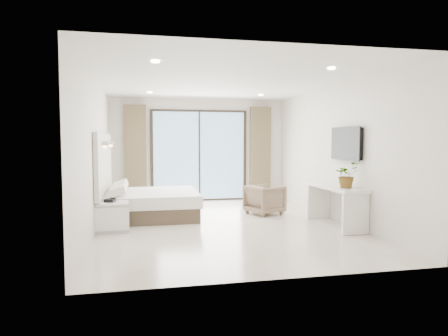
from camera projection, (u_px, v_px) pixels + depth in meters
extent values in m
plane|color=beige|center=(222.00, 224.00, 7.64)|extent=(6.20, 6.20, 0.00)
cube|color=silver|center=(199.00, 150.00, 10.58)|extent=(4.60, 0.02, 2.70)
cube|color=silver|center=(277.00, 163.00, 4.52)|extent=(4.60, 0.02, 2.70)
cube|color=silver|center=(96.00, 155.00, 7.08)|extent=(0.02, 6.20, 2.70)
cube|color=silver|center=(334.00, 153.00, 8.02)|extent=(0.02, 6.20, 2.70)
cube|color=white|center=(222.00, 82.00, 7.45)|extent=(4.60, 6.20, 0.02)
cube|color=beige|center=(104.00, 163.00, 8.10)|extent=(0.08, 3.00, 1.20)
cube|color=black|center=(347.00, 144.00, 7.42)|extent=(0.06, 1.00, 0.58)
cube|color=black|center=(345.00, 144.00, 7.41)|extent=(0.02, 1.04, 0.62)
cube|color=black|center=(199.00, 156.00, 10.56)|extent=(2.56, 0.04, 2.42)
cube|color=#7FA7CB|center=(199.00, 156.00, 10.53)|extent=(2.40, 0.01, 2.30)
cube|color=brown|center=(135.00, 154.00, 10.11)|extent=(0.55, 0.14, 2.50)
cube|color=brown|center=(260.00, 154.00, 10.78)|extent=(0.55, 0.14, 2.50)
cylinder|color=white|center=(155.00, 62.00, 5.43)|extent=(0.12, 0.12, 0.02)
cylinder|color=white|center=(331.00, 69.00, 5.96)|extent=(0.12, 0.12, 0.02)
cylinder|color=white|center=(150.00, 93.00, 8.95)|extent=(0.12, 0.12, 0.02)
cylinder|color=white|center=(261.00, 95.00, 9.48)|extent=(0.12, 0.12, 0.02)
cube|color=brown|center=(151.00, 210.00, 8.36)|extent=(1.85, 1.76, 0.30)
cube|color=white|center=(151.00, 197.00, 8.34)|extent=(1.93, 1.84, 0.24)
cube|color=white|center=(118.00, 193.00, 7.61)|extent=(0.28, 0.37, 0.14)
cube|color=white|center=(119.00, 190.00, 8.00)|extent=(0.28, 0.37, 0.14)
cube|color=white|center=(120.00, 188.00, 8.40)|extent=(0.28, 0.37, 0.14)
cube|color=white|center=(121.00, 186.00, 8.79)|extent=(0.28, 0.37, 0.14)
cube|color=white|center=(112.00, 204.00, 7.03)|extent=(0.59, 0.49, 0.05)
cube|color=white|center=(113.00, 230.00, 7.06)|extent=(0.59, 0.49, 0.05)
cube|color=white|center=(112.00, 219.00, 6.84)|extent=(0.57, 0.08, 0.46)
cube|color=white|center=(113.00, 215.00, 7.24)|extent=(0.57, 0.08, 0.46)
cube|color=black|center=(110.00, 200.00, 7.06)|extent=(0.21, 0.19, 0.06)
cube|color=white|center=(336.00, 187.00, 7.44)|extent=(0.50, 1.60, 0.06)
cube|color=white|center=(355.00, 214.00, 6.76)|extent=(0.48, 0.06, 0.71)
cube|color=white|center=(319.00, 202.00, 8.17)|extent=(0.48, 0.06, 0.71)
imported|color=#33662D|center=(346.00, 178.00, 7.04)|extent=(0.55, 0.58, 0.36)
imported|color=#8E795D|center=(265.00, 198.00, 8.69)|extent=(0.85, 0.88, 0.70)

